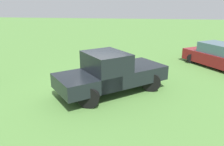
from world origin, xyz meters
TOP-DOWN VIEW (x-y plane):
  - ground_plane at (0.00, 0.00)m, footprint 80.00×80.00m
  - pickup_truck at (0.67, -0.59)m, footprint 4.97×4.56m
  - sedan_far at (6.73, 4.11)m, footprint 4.06×4.86m

SIDE VIEW (x-z plane):
  - ground_plane at x=0.00m, z-range 0.00..0.00m
  - sedan_far at x=6.73m, z-range -0.06..1.39m
  - pickup_truck at x=0.67m, z-range 0.04..1.88m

